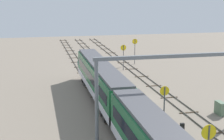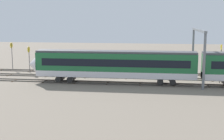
{
  "view_description": "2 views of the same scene",
  "coord_description": "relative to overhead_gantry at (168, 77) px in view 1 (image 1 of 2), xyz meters",
  "views": [
    {
      "loc": [
        -41.0,
        12.63,
        13.66
      ],
      "look_at": [
        3.94,
        2.47,
        3.36
      ],
      "focal_mm": 53.98,
      "sensor_mm": 36.0,
      "label": 1
    },
    {
      "loc": [
        -4.82,
        52.07,
        9.86
      ],
      "look_at": [
        1.99,
        3.29,
        1.82
      ],
      "focal_mm": 51.45,
      "sensor_mm": 36.0,
      "label": 2
    }
  ],
  "objects": [
    {
      "name": "track_second_near",
      "position": [
        11.3,
        -0.37,
        -5.85
      ],
      "size": [
        129.35,
        2.4,
        0.16
      ],
      "color": "#59544C",
      "rests_on": "ground"
    },
    {
      "name": "track_near_foreground",
      "position": [
        11.3,
        -4.99,
        -5.85
      ],
      "size": [
        129.35,
        2.4,
        0.16
      ],
      "color": "#59544C",
      "rests_on": "ground"
    },
    {
      "name": "signal_light_trackside_departure",
      "position": [
        -7.01,
        1.54,
        -3.3
      ],
      "size": [
        0.31,
        0.32,
        3.95
      ],
      "color": "#4C4C51",
      "rests_on": "ground"
    },
    {
      "name": "overhead_gantry",
      "position": [
        0.0,
        0.0,
        0.0
      ],
      "size": [
        0.4,
        14.64,
        8.1
      ],
      "color": "slate",
      "rests_on": "ground"
    },
    {
      "name": "speed_sign_near_foreground",
      "position": [
        29.28,
        -3.22,
        -2.71
      ],
      "size": [
        0.14,
        1.07,
        4.75
      ],
      "color": "#4C4C51",
      "rests_on": "ground"
    },
    {
      "name": "speed_sign_distant_end",
      "position": [
        -3.22,
        1.56,
        -2.2
      ],
      "size": [
        0.14,
        0.86,
        5.91
      ],
      "color": "#4C4C51",
      "rests_on": "ground"
    },
    {
      "name": "ground_plane",
      "position": [
        11.3,
        -0.37,
        -5.92
      ],
      "size": [
        145.35,
        145.35,
        0.0
      ],
      "primitive_type": "plane",
      "color": "gray"
    },
    {
      "name": "speed_sign_far_trackside",
      "position": [
        34.28,
        -6.89,
        -2.47
      ],
      "size": [
        0.14,
        1.07,
        5.13
      ],
      "color": "#4C4C51",
      "rests_on": "ground"
    },
    {
      "name": "relay_cabinet",
      "position": [
        3.87,
        -8.25,
        -5.16
      ],
      "size": [
        1.52,
        0.68,
        1.53
      ],
      "color": "#597259",
      "rests_on": "ground"
    },
    {
      "name": "track_with_train",
      "position": [
        11.3,
        4.24,
        -5.85
      ],
      "size": [
        129.35,
        2.4,
        0.16
      ],
      "color": "#59544C",
      "rests_on": "ground"
    }
  ]
}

